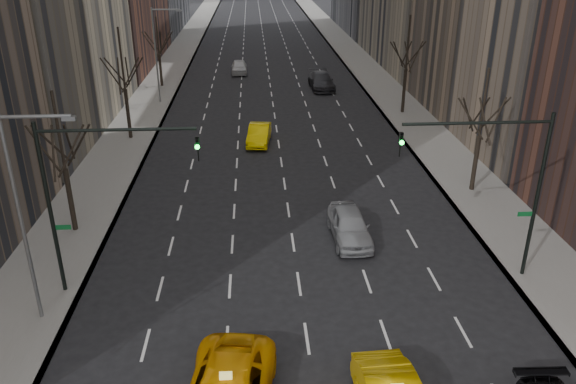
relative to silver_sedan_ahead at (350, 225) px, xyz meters
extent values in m
cube|color=slate|center=(-15.32, 53.82, -0.75)|extent=(4.50, 320.00, 0.15)
cube|color=slate|center=(9.18, 53.82, -0.75)|extent=(4.50, 320.00, 0.15)
cylinder|color=black|center=(-15.07, 1.82, 1.11)|extent=(0.28, 0.28, 3.57)
cylinder|color=black|center=(-15.07, 1.82, 5.02)|extent=(0.16, 0.16, 4.25)
cylinder|color=black|center=(-14.92, 2.67, 4.12)|extent=(0.42, 1.80, 2.52)
cylinder|color=black|center=(-14.26, 2.12, 4.12)|extent=(1.74, 0.72, 2.52)
cylinder|color=black|center=(-14.41, 1.27, 4.12)|extent=(1.46, 1.25, 2.52)
cylinder|color=black|center=(-15.22, 0.98, 4.12)|extent=(0.42, 1.80, 2.52)
cylinder|color=black|center=(-15.88, 1.53, 4.12)|extent=(1.74, 0.72, 2.52)
cylinder|color=black|center=(-15.73, 2.38, 4.12)|extent=(1.46, 1.25, 2.52)
cylinder|color=black|center=(-15.07, 17.82, 1.32)|extent=(0.28, 0.28, 3.99)
cylinder|color=black|center=(-15.07, 17.82, 5.69)|extent=(0.16, 0.16, 4.75)
cylinder|color=black|center=(-14.92, 18.67, 4.54)|extent=(0.42, 1.80, 2.52)
cylinder|color=black|center=(-14.26, 18.12, 4.54)|extent=(1.74, 0.72, 2.52)
cylinder|color=black|center=(-14.41, 17.27, 4.54)|extent=(1.46, 1.25, 2.52)
cylinder|color=black|center=(-15.22, 16.98, 4.54)|extent=(0.42, 1.80, 2.52)
cylinder|color=black|center=(-15.88, 17.53, 4.54)|extent=(1.74, 0.72, 2.52)
cylinder|color=black|center=(-15.73, 18.38, 4.54)|extent=(1.46, 1.25, 2.52)
cylinder|color=black|center=(-15.07, 35.82, 1.00)|extent=(0.28, 0.28, 3.36)
cylinder|color=black|center=(-15.07, 35.82, 4.68)|extent=(0.16, 0.16, 4.00)
cylinder|color=black|center=(-14.92, 36.67, 3.91)|extent=(0.42, 1.80, 2.52)
cylinder|color=black|center=(-14.26, 36.12, 3.91)|extent=(1.74, 0.72, 2.52)
cylinder|color=black|center=(-14.41, 35.27, 3.91)|extent=(1.46, 1.25, 2.52)
cylinder|color=black|center=(-15.22, 34.98, 3.91)|extent=(0.42, 1.80, 2.52)
cylinder|color=black|center=(-15.88, 35.53, 3.91)|extent=(1.74, 0.72, 2.52)
cylinder|color=black|center=(-15.73, 36.38, 3.91)|extent=(1.46, 1.25, 2.52)
cylinder|color=black|center=(8.93, 5.82, 1.11)|extent=(0.28, 0.28, 3.57)
cylinder|color=black|center=(8.93, 5.82, 5.02)|extent=(0.16, 0.16, 4.25)
cylinder|color=black|center=(9.08, 6.67, 4.12)|extent=(0.42, 1.80, 2.52)
cylinder|color=black|center=(9.74, 6.12, 4.12)|extent=(1.74, 0.72, 2.52)
cylinder|color=black|center=(9.59, 5.27, 4.12)|extent=(1.46, 1.25, 2.52)
cylinder|color=black|center=(8.78, 4.98, 4.12)|extent=(0.42, 1.80, 2.52)
cylinder|color=black|center=(8.12, 5.53, 4.12)|extent=(1.74, 0.72, 2.52)
cylinder|color=black|center=(8.27, 6.38, 4.12)|extent=(1.46, 1.25, 2.52)
cylinder|color=black|center=(8.93, 23.82, 1.32)|extent=(0.28, 0.28, 3.99)
cylinder|color=black|center=(8.93, 23.82, 5.69)|extent=(0.16, 0.16, 4.75)
cylinder|color=black|center=(9.08, 24.67, 4.54)|extent=(0.42, 1.80, 2.52)
cylinder|color=black|center=(9.74, 24.12, 4.54)|extent=(1.74, 0.72, 2.52)
cylinder|color=black|center=(9.59, 23.27, 4.54)|extent=(1.46, 1.25, 2.52)
cylinder|color=black|center=(8.78, 22.98, 4.54)|extent=(0.42, 1.80, 2.52)
cylinder|color=black|center=(8.12, 23.53, 4.54)|extent=(1.74, 0.72, 2.52)
cylinder|color=black|center=(8.27, 24.38, 4.54)|extent=(1.46, 1.25, 2.52)
cylinder|color=black|center=(-13.87, -4.18, 3.32)|extent=(0.18, 0.18, 8.00)
cylinder|color=black|center=(-10.62, -4.18, 6.92)|extent=(6.50, 0.14, 0.14)
imported|color=black|center=(-7.37, -4.18, 6.02)|extent=(0.18, 0.22, 1.10)
sphere|color=#0CFF33|center=(-7.37, -4.36, 6.17)|extent=(0.20, 0.20, 0.20)
cube|color=#0C5926|center=(-13.47, -4.18, 2.52)|extent=(0.70, 0.04, 0.22)
cylinder|color=black|center=(7.73, -4.18, 3.32)|extent=(0.18, 0.18, 8.00)
cylinder|color=black|center=(4.48, -4.18, 6.92)|extent=(6.50, 0.14, 0.14)
imported|color=black|center=(1.23, -4.18, 6.02)|extent=(0.18, 0.22, 1.10)
sphere|color=#0CFF33|center=(1.23, -4.36, 6.17)|extent=(0.20, 0.20, 0.20)
cube|color=#0C5926|center=(7.33, -4.18, 2.52)|extent=(0.70, 0.04, 0.22)
cylinder|color=slate|center=(-14.27, -6.18, 3.82)|extent=(0.16, 0.16, 9.00)
cylinder|color=slate|center=(-12.97, -6.18, 8.12)|extent=(2.60, 0.14, 0.14)
cube|color=slate|center=(-11.77, -6.18, 8.02)|extent=(0.50, 0.22, 0.15)
cylinder|color=slate|center=(-14.27, 28.82, 3.82)|extent=(0.16, 0.16, 9.00)
cylinder|color=slate|center=(-12.97, 28.82, 8.12)|extent=(2.60, 0.14, 0.14)
cube|color=slate|center=(-11.77, 28.82, 8.02)|extent=(0.50, 0.22, 0.15)
imported|color=gray|center=(0.00, 0.00, 0.00)|extent=(2.08, 4.90, 1.65)
imported|color=yellow|center=(-4.61, 16.13, -0.07)|extent=(2.13, 4.77, 1.52)
imported|color=#29292E|center=(2.46, 33.84, 0.04)|extent=(2.64, 6.08, 1.74)
imported|color=silver|center=(-6.62, 42.20, -0.03)|extent=(1.96, 4.69, 1.59)
camera|label=1|loc=(-4.99, -26.50, 13.97)|focal=35.00mm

